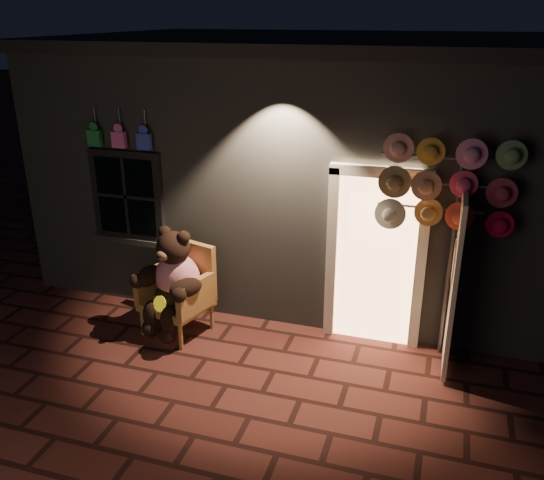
% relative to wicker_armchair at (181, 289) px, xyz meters
% --- Properties ---
extents(ground, '(60.00, 60.00, 0.00)m').
position_rel_wicker_armchair_xyz_m(ground, '(0.97, -0.98, -0.56)').
color(ground, '#51241F').
rests_on(ground, ground).
extents(shop_building, '(7.30, 5.95, 3.51)m').
position_rel_wicker_armchair_xyz_m(shop_building, '(0.98, 3.01, 1.17)').
color(shop_building, slate).
rests_on(shop_building, ground).
extents(wicker_armchair, '(0.92, 0.88, 1.13)m').
position_rel_wicker_armchair_xyz_m(wicker_armchair, '(0.00, 0.00, 0.00)').
color(wicker_armchair, '#9F783D').
rests_on(wicker_armchair, ground).
extents(teddy_bear, '(0.93, 0.84, 1.32)m').
position_rel_wicker_armchair_xyz_m(teddy_bear, '(-0.03, -0.14, 0.16)').
color(teddy_bear, red).
rests_on(teddy_bear, ground).
extents(hat_rack, '(1.45, 0.22, 2.56)m').
position_rel_wicker_armchair_xyz_m(hat_rack, '(3.04, 0.30, 1.48)').
color(hat_rack, '#59595E').
rests_on(hat_rack, ground).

